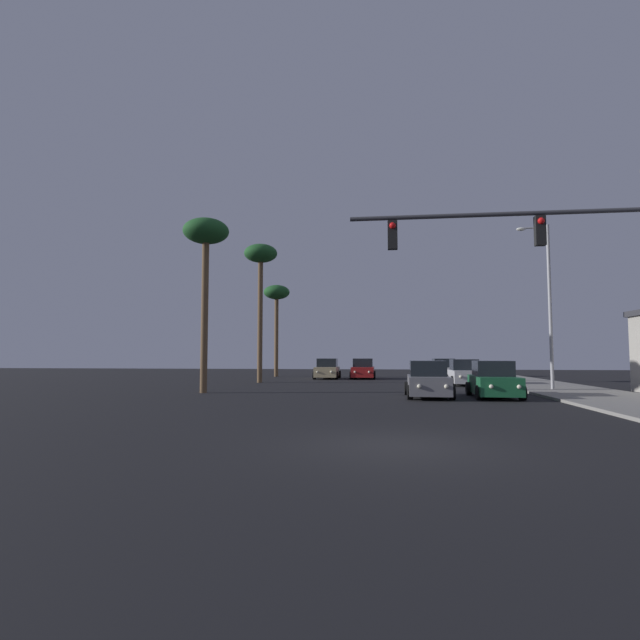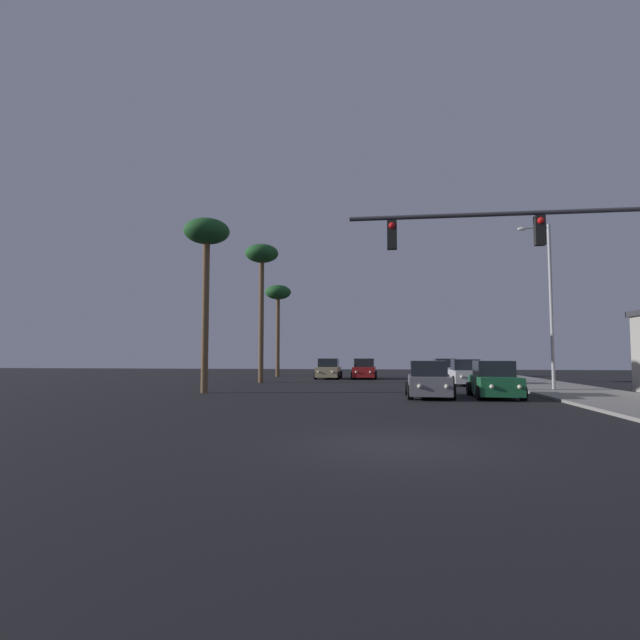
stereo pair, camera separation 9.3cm
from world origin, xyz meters
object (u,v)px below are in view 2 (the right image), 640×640
object	(u,v)px
car_tan	(329,370)
traffic_light_mast	(556,259)
car_white	(445,370)
palm_tree_far	(278,297)
palm_tree_mid	(262,262)
car_green	(494,381)
street_lamp	(548,297)
car_silver	(465,373)
palm_tree_near	(207,241)
car_grey	(428,381)
car_red	(364,370)

from	to	relation	value
car_tan	traffic_light_mast	size ratio (longest dim) A/B	0.49
car_white	traffic_light_mast	distance (m)	26.09
traffic_light_mast	palm_tree_far	world-z (taller)	palm_tree_far
palm_tree_mid	palm_tree_far	bearing A→B (deg)	95.40
palm_tree_far	car_green	bearing A→B (deg)	-55.22
street_lamp	car_white	bearing A→B (deg)	107.53
car_white	street_lamp	xyz separation A→B (m)	(4.07, -12.90, 4.36)
car_silver	car_green	distance (m)	9.81
car_white	palm_tree_near	distance (m)	22.72
car_white	palm_tree_near	xyz separation A→B (m)	(-14.07, -16.34, 7.17)
car_grey	palm_tree_near	distance (m)	13.42
street_lamp	car_red	bearing A→B (deg)	128.28
car_white	street_lamp	size ratio (longest dim) A/B	0.48
car_silver	palm_tree_far	world-z (taller)	palm_tree_far
car_white	car_green	distance (m)	17.50
car_white	car_grey	xyz separation A→B (m)	(-2.81, -17.66, 0.00)
palm_tree_far	car_red	bearing A→B (deg)	-21.47
palm_tree_near	palm_tree_mid	size ratio (longest dim) A/B	0.91
palm_tree_far	car_grey	bearing A→B (deg)	-61.19
car_silver	car_white	bearing A→B (deg)	-86.56
car_silver	car_green	world-z (taller)	same
palm_tree_near	car_green	bearing A→B (deg)	-4.67
car_green	car_red	bearing A→B (deg)	-67.51
car_tan	palm_tree_near	world-z (taller)	palm_tree_near
palm_tree_near	palm_tree_far	xyz separation A→B (m)	(-0.47, 20.00, -0.62)
traffic_light_mast	palm_tree_near	distance (m)	17.47
car_red	palm_tree_far	world-z (taller)	palm_tree_far
car_silver	car_grey	world-z (taller)	same
car_tan	palm_tree_mid	distance (m)	11.09
car_silver	street_lamp	bearing A→B (deg)	125.64
car_green	palm_tree_far	size ratio (longest dim) A/B	0.51
car_white	traffic_light_mast	world-z (taller)	traffic_light_mast
car_white	palm_tree_near	bearing A→B (deg)	48.54
car_silver	traffic_light_mast	world-z (taller)	traffic_light_mast
car_silver	traffic_light_mast	size ratio (longest dim) A/B	0.48
traffic_light_mast	palm_tree_mid	bearing A→B (deg)	125.55
car_grey	car_tan	bearing A→B (deg)	-67.83
palm_tree_near	palm_tree_far	world-z (taller)	palm_tree_near
car_tan	palm_tree_near	bearing A→B (deg)	73.58
traffic_light_mast	street_lamp	size ratio (longest dim) A/B	0.99
car_green	car_tan	bearing A→B (deg)	-59.32
car_grey	palm_tree_near	size ratio (longest dim) A/B	0.47
traffic_light_mast	car_red	bearing A→B (deg)	104.49
car_tan	car_white	size ratio (longest dim) A/B	1.00
street_lamp	palm_tree_near	distance (m)	18.68
car_grey	car_green	world-z (taller)	same
palm_tree_far	palm_tree_near	bearing A→B (deg)	-88.65
car_silver	car_grey	xyz separation A→B (m)	(-3.22, -9.97, 0.00)
car_silver	palm_tree_near	world-z (taller)	palm_tree_near
car_grey	palm_tree_mid	xyz separation A→B (m)	(-10.78, 11.33, 7.93)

